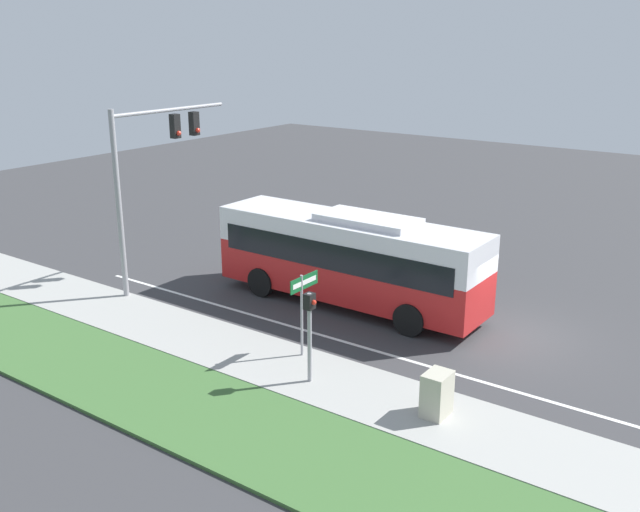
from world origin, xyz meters
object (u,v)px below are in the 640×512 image
object	(u,v)px
pedestrian_signal	(310,323)
utility_cabinet	(437,394)
street_sign	(303,300)
bus	(349,255)
signal_gantry	(150,162)

from	to	relation	value
pedestrian_signal	utility_cabinet	world-z (taller)	pedestrian_signal
street_sign	utility_cabinet	world-z (taller)	street_sign
street_sign	utility_cabinet	xyz separation A→B (m)	(-0.89, -4.86, -1.17)
pedestrian_signal	street_sign	xyz separation A→B (m)	(1.28, 1.18, -0.00)
bus	pedestrian_signal	xyz separation A→B (m)	(-5.75, -2.50, 0.00)
utility_cabinet	pedestrian_signal	bearing A→B (deg)	95.99
pedestrian_signal	utility_cabinet	distance (m)	3.88
bus	street_sign	xyz separation A→B (m)	(-4.47, -1.32, 0.00)
pedestrian_signal	signal_gantry	bearing A→B (deg)	72.00
signal_gantry	utility_cabinet	xyz separation A→B (m)	(-2.70, -13.16, -4.14)
bus	pedestrian_signal	bearing A→B (deg)	-156.49
signal_gantry	utility_cabinet	size ratio (longest dim) A/B	5.93
bus	utility_cabinet	bearing A→B (deg)	-130.97
pedestrian_signal	utility_cabinet	bearing A→B (deg)	-84.01
bus	street_sign	distance (m)	4.66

